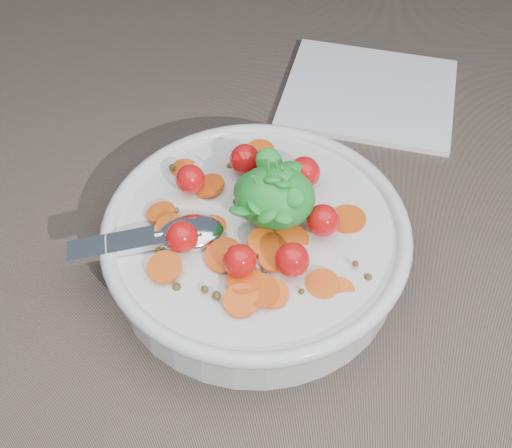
# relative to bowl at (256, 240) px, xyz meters

# --- Properties ---
(ground) EXTENTS (6.00, 6.00, 0.00)m
(ground) POSITION_rel_bowl_xyz_m (0.03, 0.02, -0.03)
(ground) COLOR #796556
(ground) RESTS_ON ground
(bowl) EXTENTS (0.27, 0.25, 0.11)m
(bowl) POSITION_rel_bowl_xyz_m (0.00, 0.00, 0.00)
(bowl) COLOR silver
(bowl) RESTS_ON ground
(napkin) EXTENTS (0.20, 0.18, 0.01)m
(napkin) POSITION_rel_bowl_xyz_m (0.09, 0.25, -0.03)
(napkin) COLOR white
(napkin) RESTS_ON ground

